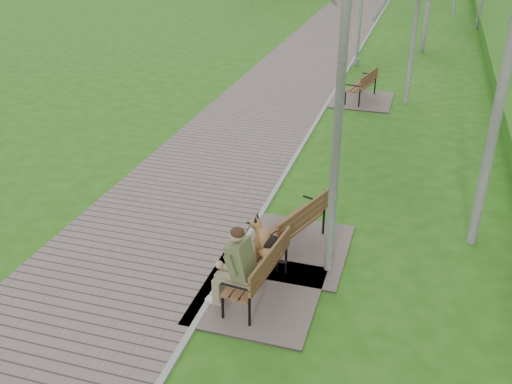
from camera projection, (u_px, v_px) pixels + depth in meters
walkway at (316, 51)px, 24.14m from camera, size 3.50×67.00×0.04m
kerb at (357, 54)px, 23.69m from camera, size 0.10×67.00×0.05m
bench_main at (252, 273)px, 9.00m from camera, size 1.91×2.12×1.67m
bench_second at (291, 238)px, 10.38m from camera, size 1.98×2.20×1.21m
bench_third at (361, 94)px, 18.14m from camera, size 1.92×2.13×1.18m
lamp_post_second at (361, 2)px, 20.92m from camera, size 0.20×0.20×5.09m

